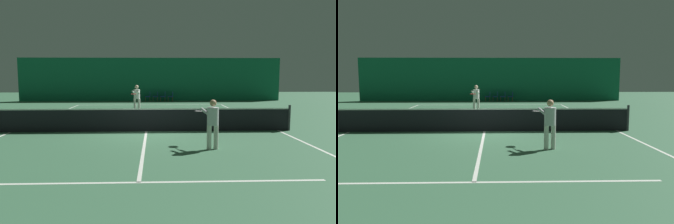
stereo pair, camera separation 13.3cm
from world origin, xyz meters
The scene contains 15 objects.
ground_plane centered at (0.00, 0.00, 0.00)m, with size 60.00×60.00×0.00m, color #386647.
backdrop_curtain centered at (0.00, 15.75, 1.89)m, with size 23.00×0.12×3.78m.
court_line_baseline_far centered at (0.00, 11.90, 0.00)m, with size 11.00×0.10×0.00m.
court_line_service_far centered at (0.00, 6.40, 0.00)m, with size 8.25×0.10×0.00m.
court_line_service_near centered at (0.00, -6.40, 0.00)m, with size 8.25×0.10×0.00m.
court_line_sideline_left centered at (-5.50, 0.00, 0.00)m, with size 0.10×23.80×0.00m.
court_line_sideline_right centered at (5.50, 0.00, 0.00)m, with size 0.10×23.80×0.00m.
court_line_centre centered at (0.00, 0.00, 0.00)m, with size 0.10×12.80×0.00m.
tennis_net centered at (0.00, 0.00, 0.51)m, with size 12.00×0.10×1.07m.
player_near centered at (2.14, -3.26, 0.91)m, with size 0.75×1.34×1.56m.
player_far centered at (-0.77, 7.04, 0.98)m, with size 0.54×1.39×1.68m.
courtside_chair_0 centered at (-0.19, 15.20, 0.49)m, with size 0.44×0.44×0.84m.
courtside_chair_1 centered at (0.47, 15.20, 0.49)m, with size 0.44×0.44×0.84m.
courtside_chair_2 centered at (1.13, 15.20, 0.49)m, with size 0.44×0.44×0.84m.
courtside_chair_3 centered at (1.79, 15.20, 0.49)m, with size 0.44×0.44×0.84m.
Camera 2 is at (0.49, -13.29, 2.33)m, focal length 35.00 mm.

